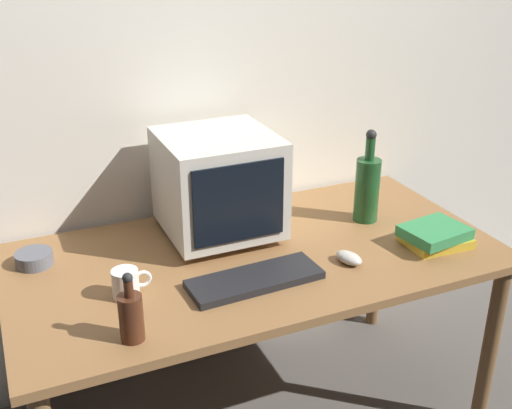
{
  "coord_description": "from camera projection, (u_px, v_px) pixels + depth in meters",
  "views": [
    {
      "loc": [
        -0.76,
        -1.73,
        1.74
      ],
      "look_at": [
        0.0,
        0.0,
        0.89
      ],
      "focal_mm": 44.53,
      "sensor_mm": 36.0,
      "label": 1
    }
  ],
  "objects": [
    {
      "name": "back_wall",
      "position": [
        203.0,
        66.0,
        2.32
      ],
      "size": [
        4.0,
        0.08,
        2.5
      ],
      "primitive_type": "cube",
      "color": "silver",
      "rests_on": "ground"
    },
    {
      "name": "desk",
      "position": [
        256.0,
        273.0,
        2.17
      ],
      "size": [
        1.63,
        0.84,
        0.71
      ],
      "color": "olive",
      "rests_on": "ground"
    },
    {
      "name": "crt_monitor",
      "position": [
        218.0,
        184.0,
        2.19
      ],
      "size": [
        0.38,
        0.39,
        0.37
      ],
      "color": "beige",
      "rests_on": "desk"
    },
    {
      "name": "keyboard",
      "position": [
        255.0,
        279.0,
        1.96
      ],
      "size": [
        0.43,
        0.17,
        0.02
      ],
      "primitive_type": "cube",
      "rotation": [
        0.0,
        0.0,
        0.04
      ],
      "color": "black",
      "rests_on": "desk"
    },
    {
      "name": "computer_mouse",
      "position": [
        349.0,
        258.0,
        2.07
      ],
      "size": [
        0.09,
        0.11,
        0.04
      ],
      "primitive_type": "ellipsoid",
      "rotation": [
        0.0,
        0.0,
        0.28
      ],
      "color": "beige",
      "rests_on": "desk"
    },
    {
      "name": "bottle_tall",
      "position": [
        367.0,
        187.0,
        2.33
      ],
      "size": [
        0.09,
        0.09,
        0.35
      ],
      "color": "#1E4C23",
      "rests_on": "desk"
    },
    {
      "name": "bottle_short",
      "position": [
        131.0,
        315.0,
        1.67
      ],
      "size": [
        0.07,
        0.07,
        0.2
      ],
      "color": "#472314",
      "rests_on": "desk"
    },
    {
      "name": "book_stack",
      "position": [
        435.0,
        236.0,
        2.18
      ],
      "size": [
        0.24,
        0.19,
        0.07
      ],
      "color": "gold",
      "rests_on": "desk"
    },
    {
      "name": "mug",
      "position": [
        127.0,
        283.0,
        1.87
      ],
      "size": [
        0.12,
        0.08,
        0.09
      ],
      "color": "white",
      "rests_on": "desk"
    },
    {
      "name": "cd_spindle",
      "position": [
        34.0,
        259.0,
        2.06
      ],
      "size": [
        0.12,
        0.12,
        0.04
      ],
      "primitive_type": "cylinder",
      "color": "#595B66",
      "rests_on": "desk"
    }
  ]
}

